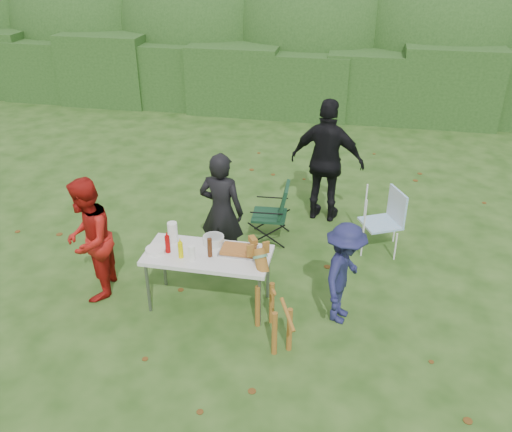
% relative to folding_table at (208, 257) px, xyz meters
% --- Properties ---
extents(ground, '(80.00, 80.00, 0.00)m').
position_rel_folding_table_xyz_m(ground, '(0.18, 0.02, -0.69)').
color(ground, '#1E4211').
extents(hedge_row, '(22.00, 1.40, 1.70)m').
position_rel_folding_table_xyz_m(hedge_row, '(0.18, 8.02, 0.16)').
color(hedge_row, '#23471C').
rests_on(hedge_row, ground).
extents(shrub_backdrop, '(20.00, 2.60, 3.20)m').
position_rel_folding_table_xyz_m(shrub_backdrop, '(0.18, 9.62, 0.91)').
color(shrub_backdrop, '#3D6628').
rests_on(shrub_backdrop, ground).
extents(folding_table, '(1.50, 0.70, 0.74)m').
position_rel_folding_table_xyz_m(folding_table, '(0.00, 0.00, 0.00)').
color(folding_table, silver).
rests_on(folding_table, ground).
extents(person_cook, '(0.65, 0.46, 1.66)m').
position_rel_folding_table_xyz_m(person_cook, '(-0.06, 0.89, 0.15)').
color(person_cook, black).
rests_on(person_cook, ground).
extents(person_red_jacket, '(0.76, 0.89, 1.59)m').
position_rel_folding_table_xyz_m(person_red_jacket, '(-1.48, -0.07, 0.11)').
color(person_red_jacket, '#A51611').
rests_on(person_red_jacket, ground).
extents(person_black_puffy, '(1.21, 0.67, 1.95)m').
position_rel_folding_table_xyz_m(person_black_puffy, '(1.19, 2.55, 0.29)').
color(person_black_puffy, black).
rests_on(person_black_puffy, ground).
extents(child, '(0.66, 0.92, 1.28)m').
position_rel_folding_table_xyz_m(child, '(1.61, 0.04, -0.05)').
color(child, '#1D1F4A').
rests_on(child, ground).
extents(dog, '(0.89, 1.08, 0.97)m').
position_rel_folding_table_xyz_m(dog, '(0.87, -0.46, -0.20)').
color(dog, '#905C20').
rests_on(dog, ground).
extents(camping_chair, '(0.60, 0.60, 0.91)m').
position_rel_folding_table_xyz_m(camping_chair, '(0.44, 1.71, -0.23)').
color(camping_chair, '#143822').
rests_on(camping_chair, ground).
extents(lawn_chair, '(0.73, 0.73, 0.92)m').
position_rel_folding_table_xyz_m(lawn_chair, '(2.05, 1.75, -0.23)').
color(lawn_chair, '#459BD9').
rests_on(lawn_chair, ground).
extents(food_tray, '(0.45, 0.30, 0.02)m').
position_rel_folding_table_xyz_m(food_tray, '(0.35, 0.10, 0.06)').
color(food_tray, '#B7B7BA').
rests_on(food_tray, folding_table).
extents(focaccia_bread, '(0.40, 0.26, 0.04)m').
position_rel_folding_table_xyz_m(focaccia_bread, '(0.35, 0.10, 0.09)').
color(focaccia_bread, '#AD652B').
rests_on(focaccia_bread, food_tray).
extents(mustard_bottle, '(0.06, 0.06, 0.20)m').
position_rel_folding_table_xyz_m(mustard_bottle, '(-0.28, -0.14, 0.15)').
color(mustard_bottle, '#DDD600').
rests_on(mustard_bottle, folding_table).
extents(ketchup_bottle, '(0.06, 0.06, 0.22)m').
position_rel_folding_table_xyz_m(ketchup_bottle, '(-0.47, -0.06, 0.16)').
color(ketchup_bottle, '#9F0606').
rests_on(ketchup_bottle, folding_table).
extents(beer_bottle, '(0.06, 0.06, 0.24)m').
position_rel_folding_table_xyz_m(beer_bottle, '(0.04, -0.05, 0.17)').
color(beer_bottle, '#47230F').
rests_on(beer_bottle, folding_table).
extents(paper_towel_roll, '(0.12, 0.12, 0.26)m').
position_rel_folding_table_xyz_m(paper_towel_roll, '(-0.49, 0.19, 0.18)').
color(paper_towel_roll, white).
rests_on(paper_towel_roll, folding_table).
extents(cup_stack, '(0.08, 0.08, 0.18)m').
position_rel_folding_table_xyz_m(cup_stack, '(-0.14, -0.16, 0.14)').
color(cup_stack, white).
rests_on(cup_stack, folding_table).
extents(pasta_bowl, '(0.26, 0.26, 0.10)m').
position_rel_folding_table_xyz_m(pasta_bowl, '(0.01, 0.24, 0.10)').
color(pasta_bowl, silver).
rests_on(pasta_bowl, folding_table).
extents(plate_stack, '(0.24, 0.24, 0.05)m').
position_rel_folding_table_xyz_m(plate_stack, '(-0.62, -0.08, 0.08)').
color(plate_stack, white).
rests_on(plate_stack, folding_table).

